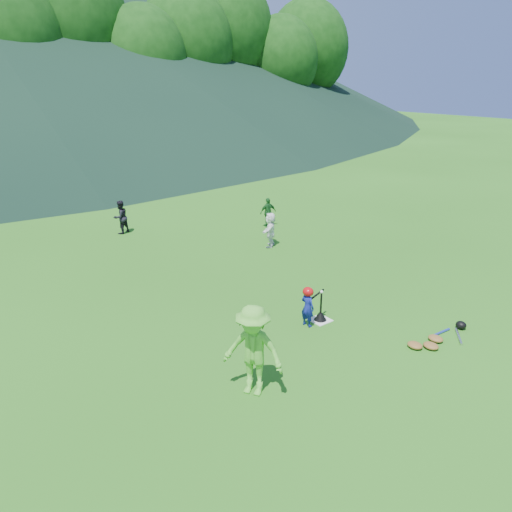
{
  "coord_description": "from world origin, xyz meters",
  "views": [
    {
      "loc": [
        -7.62,
        -7.45,
        5.47
      ],
      "look_at": [
        0.0,
        2.5,
        0.9
      ],
      "focal_mm": 35.0,
      "sensor_mm": 36.0,
      "label": 1
    }
  ],
  "objects_px": {
    "fielder_d": "(270,230)",
    "equipment_pile": "(436,339)",
    "home_plate": "(320,320)",
    "fielder_c": "(268,212)",
    "batting_tee": "(320,316)",
    "fielder_b": "(121,217)",
    "adult_coach": "(253,351)",
    "batter_child": "(307,307)"
  },
  "relations": [
    {
      "from": "home_plate",
      "to": "fielder_d",
      "type": "height_order",
      "value": "fielder_d"
    },
    {
      "from": "fielder_b",
      "to": "home_plate",
      "type": "bearing_deg",
      "value": 78.03
    },
    {
      "from": "home_plate",
      "to": "fielder_d",
      "type": "bearing_deg",
      "value": 63.38
    },
    {
      "from": "batter_child",
      "to": "batting_tee",
      "type": "xyz_separation_m",
      "value": [
        0.43,
        -0.01,
        -0.34
      ]
    },
    {
      "from": "fielder_d",
      "to": "equipment_pile",
      "type": "height_order",
      "value": "fielder_d"
    },
    {
      "from": "batter_child",
      "to": "fielder_c",
      "type": "height_order",
      "value": "fielder_c"
    },
    {
      "from": "fielder_b",
      "to": "adult_coach",
      "type": "bearing_deg",
      "value": 61.56
    },
    {
      "from": "fielder_b",
      "to": "batting_tee",
      "type": "distance_m",
      "value": 9.44
    },
    {
      "from": "home_plate",
      "to": "adult_coach",
      "type": "xyz_separation_m",
      "value": [
        -2.97,
        -1.29,
        0.86
      ]
    },
    {
      "from": "batter_child",
      "to": "fielder_d",
      "type": "height_order",
      "value": "fielder_d"
    },
    {
      "from": "home_plate",
      "to": "batting_tee",
      "type": "xyz_separation_m",
      "value": [
        0.0,
        0.0,
        0.12
      ]
    },
    {
      "from": "adult_coach",
      "to": "fielder_d",
      "type": "xyz_separation_m",
      "value": [
        5.45,
        6.24,
        -0.28
      ]
    },
    {
      "from": "fielder_c",
      "to": "equipment_pile",
      "type": "distance_m",
      "value": 9.45
    },
    {
      "from": "adult_coach",
      "to": "batter_child",
      "type": "bearing_deg",
      "value": 85.72
    },
    {
      "from": "adult_coach",
      "to": "fielder_c",
      "type": "height_order",
      "value": "adult_coach"
    },
    {
      "from": "fielder_c",
      "to": "batter_child",
      "type": "bearing_deg",
      "value": 69.97
    },
    {
      "from": "home_plate",
      "to": "fielder_c",
      "type": "bearing_deg",
      "value": 60.28
    },
    {
      "from": "home_plate",
      "to": "fielder_b",
      "type": "height_order",
      "value": "fielder_b"
    },
    {
      "from": "fielder_c",
      "to": "equipment_pile",
      "type": "bearing_deg",
      "value": 86.43
    },
    {
      "from": "adult_coach",
      "to": "fielder_b",
      "type": "relative_size",
      "value": 1.42
    },
    {
      "from": "batter_child",
      "to": "batting_tee",
      "type": "height_order",
      "value": "batter_child"
    },
    {
      "from": "fielder_b",
      "to": "fielder_d",
      "type": "bearing_deg",
      "value": 109.85
    },
    {
      "from": "batter_child",
      "to": "fielder_b",
      "type": "bearing_deg",
      "value": -5.32
    },
    {
      "from": "fielder_c",
      "to": "batting_tee",
      "type": "height_order",
      "value": "fielder_c"
    },
    {
      "from": "home_plate",
      "to": "equipment_pile",
      "type": "bearing_deg",
      "value": -59.67
    },
    {
      "from": "adult_coach",
      "to": "fielder_d",
      "type": "bearing_deg",
      "value": 107.54
    },
    {
      "from": "fielder_b",
      "to": "batting_tee",
      "type": "xyz_separation_m",
      "value": [
        0.91,
        -9.38,
        -0.48
      ]
    },
    {
      "from": "home_plate",
      "to": "equipment_pile",
      "type": "relative_size",
      "value": 0.25
    },
    {
      "from": "batter_child",
      "to": "home_plate",
      "type": "bearing_deg",
      "value": -99.04
    },
    {
      "from": "fielder_c",
      "to": "equipment_pile",
      "type": "xyz_separation_m",
      "value": [
        -2.59,
        -9.08,
        -0.49
      ]
    },
    {
      "from": "fielder_c",
      "to": "fielder_d",
      "type": "relative_size",
      "value": 0.95
    },
    {
      "from": "home_plate",
      "to": "batting_tee",
      "type": "bearing_deg",
      "value": 0.0
    },
    {
      "from": "fielder_b",
      "to": "batting_tee",
      "type": "bearing_deg",
      "value": 78.03
    },
    {
      "from": "batter_child",
      "to": "fielder_d",
      "type": "xyz_separation_m",
      "value": [
        2.91,
        4.94,
        0.12
      ]
    },
    {
      "from": "fielder_d",
      "to": "equipment_pile",
      "type": "xyz_separation_m",
      "value": [
        -1.17,
        -7.19,
        -0.52
      ]
    },
    {
      "from": "batting_tee",
      "to": "batter_child",
      "type": "bearing_deg",
      "value": 179.25
    },
    {
      "from": "fielder_b",
      "to": "batting_tee",
      "type": "height_order",
      "value": "fielder_b"
    },
    {
      "from": "adult_coach",
      "to": "batting_tee",
      "type": "distance_m",
      "value": 3.32
    },
    {
      "from": "fielder_b",
      "to": "fielder_c",
      "type": "xyz_separation_m",
      "value": [
        4.81,
        -2.55,
        -0.06
      ]
    },
    {
      "from": "fielder_d",
      "to": "batting_tee",
      "type": "xyz_separation_m",
      "value": [
        -2.48,
        -4.94,
        -0.46
      ]
    },
    {
      "from": "fielder_b",
      "to": "fielder_d",
      "type": "distance_m",
      "value": 5.59
    },
    {
      "from": "batting_tee",
      "to": "equipment_pile",
      "type": "xyz_separation_m",
      "value": [
        1.31,
        -2.24,
        -0.06
      ]
    }
  ]
}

